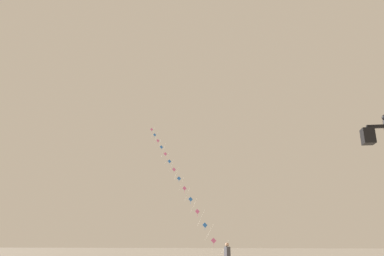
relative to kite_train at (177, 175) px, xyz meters
The scene contains 1 object.
kite_train is the anchor object (origin of this frame).
Camera 1 is at (-1.50, -1.31, 1.80)m, focal length 33.71 mm.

